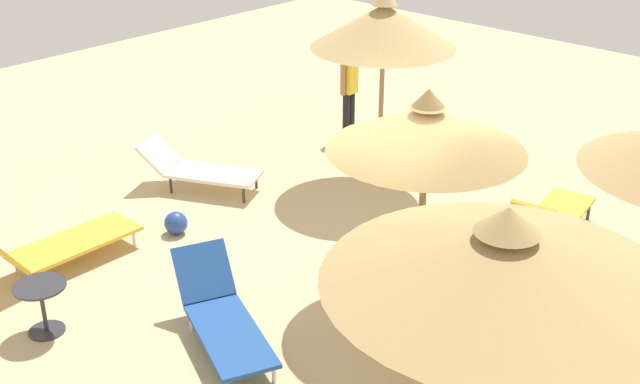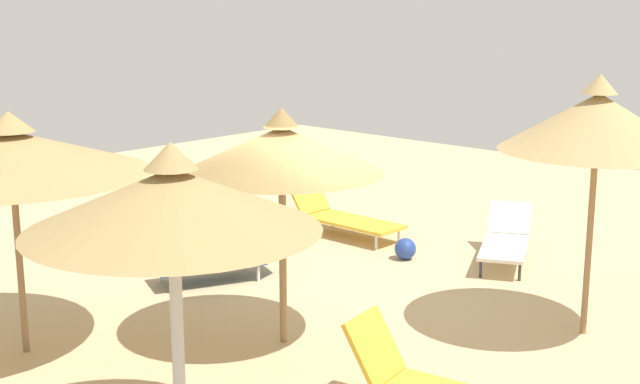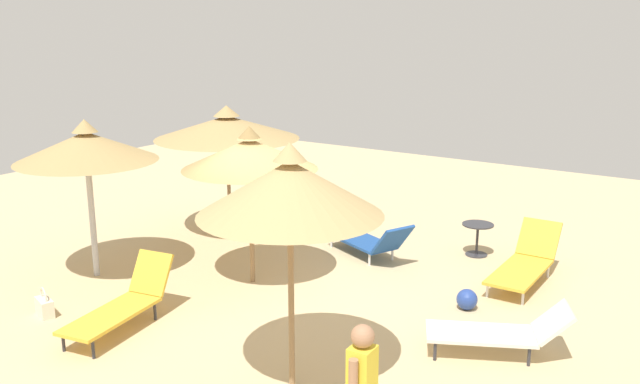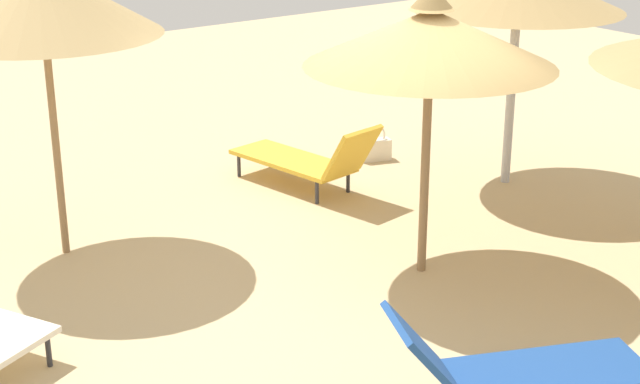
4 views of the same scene
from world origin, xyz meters
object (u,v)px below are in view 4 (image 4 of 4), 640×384
(lounge_chair_back, at_px, (309,159))
(handbag, at_px, (375,149))
(lounge_chair_far_left, at_px, (511,367))
(parasol_umbrella_center, at_px, (430,38))

(lounge_chair_back, height_order, handbag, lounge_chair_back)
(lounge_chair_back, distance_m, lounge_chair_far_left, 4.85)
(lounge_chair_back, relative_size, lounge_chair_far_left, 0.99)
(lounge_chair_far_left, bearing_deg, lounge_chair_back, -108.47)
(parasol_umbrella_center, bearing_deg, lounge_chair_far_left, 63.03)
(lounge_chair_far_left, height_order, handbag, lounge_chair_far_left)
(lounge_chair_far_left, bearing_deg, handbag, -119.76)
(handbag, bearing_deg, parasol_umbrella_center, 58.21)
(lounge_chair_back, xyz_separation_m, lounge_chair_far_left, (1.54, 4.60, -0.04))
(lounge_chair_far_left, distance_m, handbag, 5.76)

